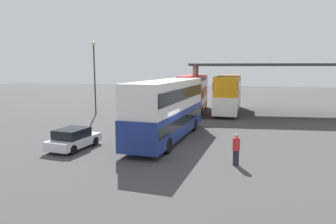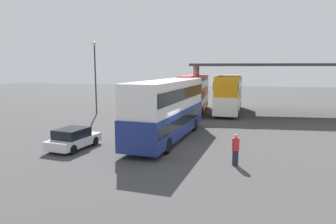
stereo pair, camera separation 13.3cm
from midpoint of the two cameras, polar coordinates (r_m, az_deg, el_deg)
ground_plane at (r=19.67m, az=-0.25°, el=-6.90°), size 140.00×140.00×0.00m
double_decker_main at (r=21.83m, az=-0.17°, el=0.90°), size 3.31×11.48×4.28m
parked_hatchback at (r=20.40m, az=-17.52°, el=-4.80°), size 2.17×3.84×1.35m
double_decker_near_canopy at (r=35.42m, az=4.72°, el=3.73°), size 2.97×10.27×4.28m
double_decker_mid_row at (r=35.81m, az=11.17°, el=3.62°), size 2.68×11.12×4.24m
depot_canopy at (r=35.76m, az=19.51°, el=7.98°), size 19.42×8.81×5.59m
lamppost_tall at (r=34.70m, az=-13.76°, el=7.85°), size 0.44×0.44×8.00m
pedestrian_waiting at (r=16.63m, az=12.45°, el=-6.90°), size 0.38×0.38×1.71m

